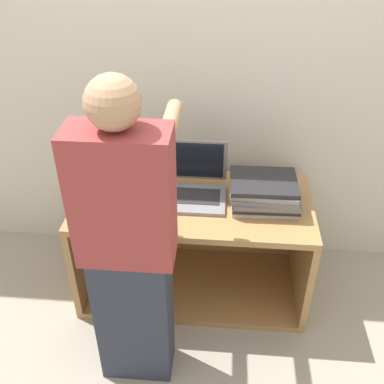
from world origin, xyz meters
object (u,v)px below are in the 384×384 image
object	(u,v)px
laptop_open	(194,186)
laptop_stack_left	(124,191)
person	(129,250)
laptop_stack_right	(264,192)

from	to	relation	value
laptop_open	laptop_stack_left	world-z (taller)	laptop_open
laptop_stack_left	laptop_open	bearing A→B (deg)	7.93
laptop_stack_left	person	bearing A→B (deg)	-75.48
laptop_stack_right	person	size ratio (longest dim) A/B	0.24
laptop_open	laptop_stack_right	world-z (taller)	laptop_open
laptop_stack_right	person	xyz separation A→B (m)	(-0.60, -0.57, 0.05)
laptop_stack_left	person	world-z (taller)	person
laptop_stack_right	laptop_stack_left	bearing A→B (deg)	179.71
laptop_stack_left	person	distance (m)	0.60
laptop_open	laptop_stack_left	xyz separation A→B (m)	(-0.38, -0.05, -0.02)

